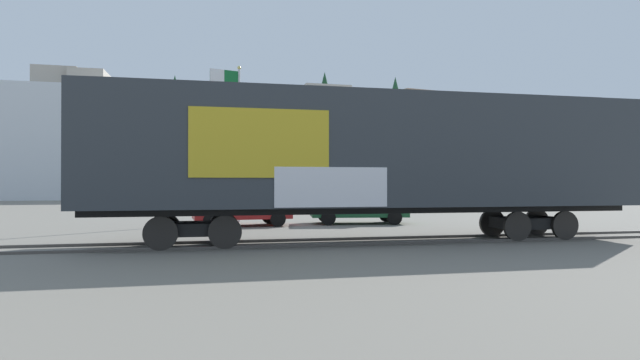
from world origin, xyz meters
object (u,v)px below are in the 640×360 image
Objects in this scene: parked_car_red at (241,207)px; parked_car_green at (356,205)px; flagpole at (234,121)px; freight_car at (372,154)px.

parked_car_green reaches higher than parked_car_red.
parked_car_red is at bearing -178.13° from parked_car_green.
parked_car_green is (5.34, -2.20, -3.89)m from flagpole.
freight_car is at bearing -102.80° from parked_car_green.
parked_car_red is (0.18, -2.37, -3.90)m from flagpole.
flagpole reaches higher than parked_car_green.
flagpole is at bearing 157.61° from parked_car_green.
parked_car_red is 5.16m from parked_car_green.
flagpole is at bearing 111.81° from freight_car.
parked_car_red is (-3.55, 6.94, -1.89)m from freight_car.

